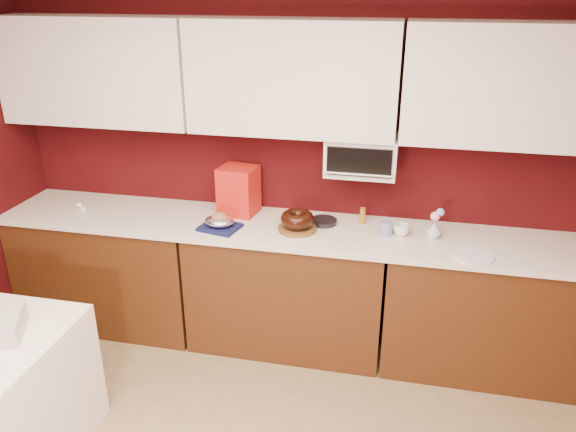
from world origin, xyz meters
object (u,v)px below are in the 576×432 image
(coffee_mug, at_px, (401,229))
(flower_vase, at_px, (434,230))
(bundt_cake, at_px, (297,219))
(pandoro_box, at_px, (239,190))
(toaster_oven, at_px, (362,155))
(blue_jar, at_px, (386,229))
(foil_ham_nest, at_px, (219,221))

(coffee_mug, height_order, flower_vase, flower_vase)
(bundt_cake, relative_size, flower_vase, 1.92)
(bundt_cake, relative_size, pandoro_box, 0.65)
(toaster_oven, relative_size, blue_jar, 4.82)
(blue_jar, bearing_deg, pandoro_box, 170.76)
(bundt_cake, relative_size, coffee_mug, 2.30)
(pandoro_box, xyz_separation_m, blue_jar, (1.02, -0.17, -0.12))
(coffee_mug, bearing_deg, blue_jar, -168.42)
(blue_jar, bearing_deg, toaster_oven, 138.73)
(coffee_mug, distance_m, blue_jar, 0.10)
(blue_jar, bearing_deg, flower_vase, 5.51)
(toaster_oven, xyz_separation_m, flower_vase, (0.49, -0.14, -0.42))
(bundt_cake, bearing_deg, coffee_mug, 5.43)
(toaster_oven, bearing_deg, flower_vase, -15.79)
(blue_jar, xyz_separation_m, flower_vase, (0.30, 0.03, 0.01))
(toaster_oven, relative_size, foil_ham_nest, 2.31)
(toaster_oven, bearing_deg, pandoro_box, -179.97)
(pandoro_box, height_order, coffee_mug, pandoro_box)
(foil_ham_nest, bearing_deg, flower_vase, 6.40)
(toaster_oven, distance_m, pandoro_box, 0.89)
(toaster_oven, relative_size, flower_vase, 3.96)
(pandoro_box, height_order, flower_vase, pandoro_box)
(foil_ham_nest, height_order, blue_jar, blue_jar)
(bundt_cake, height_order, blue_jar, bundt_cake)
(bundt_cake, height_order, foil_ham_nest, bundt_cake)
(foil_ham_nest, bearing_deg, coffee_mug, 7.07)
(pandoro_box, relative_size, coffee_mug, 3.53)
(flower_vase, bearing_deg, toaster_oven, 164.21)
(pandoro_box, distance_m, blue_jar, 1.04)
(toaster_oven, bearing_deg, blue_jar, -41.27)
(bundt_cake, bearing_deg, flower_vase, 4.75)
(blue_jar, bearing_deg, coffee_mug, 11.58)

